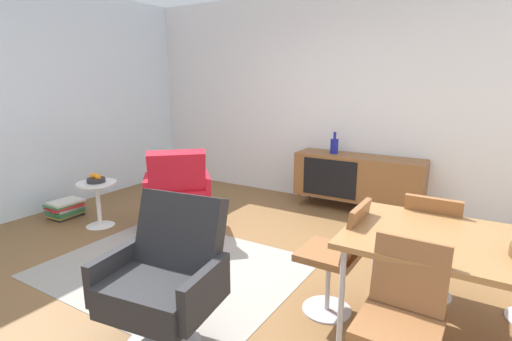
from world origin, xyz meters
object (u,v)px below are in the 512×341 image
at_px(dining_chair_near_window, 338,253).
at_px(lounge_chair_red, 177,189).
at_px(side_table_round, 98,199).
at_px(magazine_stack, 65,208).
at_px(dining_chair_front_left, 401,318).
at_px(dining_chair_back_left, 432,242).
at_px(sideboard, 358,178).
at_px(fruit_bowl, 96,179).
at_px(armchair_black_shell, 166,274).
at_px(dining_table, 488,252).
at_px(vase_cobalt, 334,146).

xyz_separation_m(dining_chair_near_window, lounge_chair_red, (-2.10, 0.65, -0.00)).
bearing_deg(side_table_round, magazine_stack, -177.27).
height_order(dining_chair_front_left, dining_chair_back_left, same).
bearing_deg(side_table_round, dining_chair_near_window, -4.48).
xyz_separation_m(lounge_chair_red, side_table_round, (-0.84, -0.42, -0.15)).
xyz_separation_m(sideboard, fruit_bowl, (-2.38, -2.08, 0.12)).
relative_size(dining_chair_back_left, lounge_chair_red, 0.90).
bearing_deg(fruit_bowl, dining_chair_front_left, -12.74).
relative_size(sideboard, armchair_black_shell, 1.69).
bearing_deg(armchair_black_shell, dining_chair_back_left, 45.95).
xyz_separation_m(side_table_round, magazine_stack, (-0.62, -0.03, -0.22)).
bearing_deg(dining_chair_front_left, sideboard, 111.02).
relative_size(sideboard, lounge_chair_red, 1.69).
xyz_separation_m(dining_chair_near_window, dining_chair_back_left, (0.54, 0.56, 0.00)).
height_order(dining_table, lounge_chair_red, lounge_chair_red).
bearing_deg(dining_chair_back_left, magazine_stack, -175.00).
relative_size(dining_chair_back_left, side_table_round, 1.65).
xyz_separation_m(vase_cobalt, dining_chair_back_left, (1.43, -1.75, -0.35)).
relative_size(dining_table, magazine_stack, 3.81).
height_order(vase_cobalt, dining_table, vase_cobalt).
relative_size(dining_chair_back_left, magazine_stack, 2.04).
bearing_deg(dining_chair_near_window, magazine_stack, 176.78).
height_order(armchair_black_shell, fruit_bowl, armchair_black_shell).
bearing_deg(sideboard, dining_table, -57.85).
bearing_deg(fruit_bowl, dining_table, -3.41).
distance_m(dining_chair_near_window, side_table_round, 2.96).
distance_m(dining_chair_back_left, magazine_stack, 4.13).
bearing_deg(lounge_chair_red, vase_cobalt, 53.85).
distance_m(lounge_chair_red, fruit_bowl, 0.94).
xyz_separation_m(vase_cobalt, dining_table, (1.78, -2.31, -0.12)).
distance_m(dining_chair_near_window, lounge_chair_red, 2.20).
bearing_deg(dining_table, vase_cobalt, 127.64).
bearing_deg(sideboard, dining_chair_back_left, -57.85).
height_order(vase_cobalt, fruit_bowl, vase_cobalt).
bearing_deg(sideboard, armchair_black_shell, -94.73).
relative_size(vase_cobalt, dining_chair_front_left, 0.33).
bearing_deg(dining_table, sideboard, 122.15).
relative_size(armchair_black_shell, fruit_bowl, 4.73).
distance_m(dining_chair_near_window, armchair_black_shell, 1.18).
height_order(lounge_chair_red, armchair_black_shell, same).
height_order(vase_cobalt, side_table_round, vase_cobalt).
distance_m(dining_chair_front_left, magazine_stack, 4.19).
distance_m(lounge_chair_red, magazine_stack, 1.57).
xyz_separation_m(dining_chair_front_left, magazine_stack, (-4.10, 0.76, -0.37)).
xyz_separation_m(fruit_bowl, magazine_stack, (-0.62, -0.03, -0.45)).
distance_m(dining_chair_near_window, dining_chair_front_left, 0.78).
height_order(dining_table, armchair_black_shell, armchair_black_shell).
bearing_deg(sideboard, side_table_round, -138.92).
relative_size(dining_chair_back_left, armchair_black_shell, 0.90).
height_order(vase_cobalt, magazine_stack, vase_cobalt).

